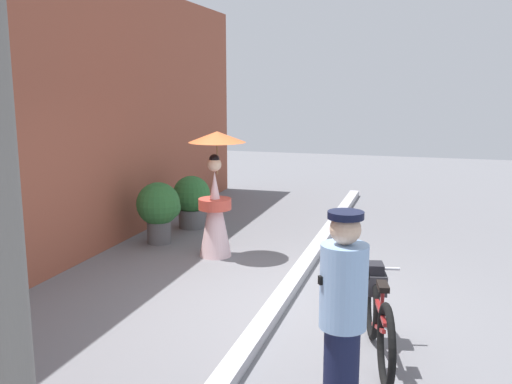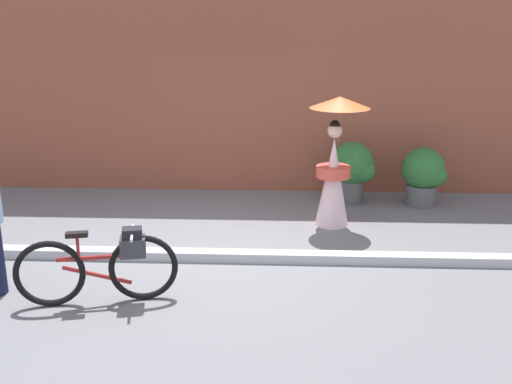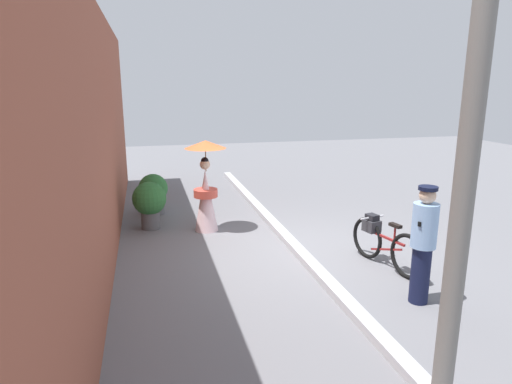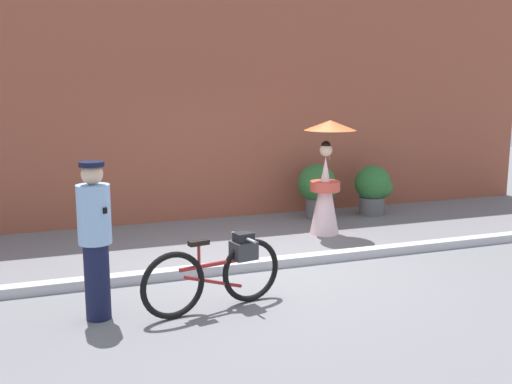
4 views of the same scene
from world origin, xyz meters
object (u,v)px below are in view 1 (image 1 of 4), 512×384
person_officer (343,318)px  potted_plant_by_door (160,208)px  bicycle_near_officer (378,313)px  person_with_parasol (216,193)px  potted_plant_small (193,199)px

person_officer → potted_plant_by_door: 5.55m
bicycle_near_officer → potted_plant_by_door: 4.76m
person_with_parasol → bicycle_near_officer: bearing=-134.9°
potted_plant_by_door → person_with_parasol: bearing=-109.7°
bicycle_near_officer → potted_plant_by_door: (2.99, 3.71, 0.16)m
potted_plant_by_door → bicycle_near_officer: bearing=-128.8°
bicycle_near_officer → person_officer: size_ratio=1.00×
person_with_parasol → potted_plant_small: person_with_parasol is taller
potted_plant_by_door → potted_plant_small: bearing=-5.1°
person_with_parasol → potted_plant_by_door: 1.25m
bicycle_near_officer → potted_plant_small: size_ratio=1.76×
potted_plant_small → potted_plant_by_door: bearing=174.9°
person_officer → person_with_parasol: 4.56m
person_officer → potted_plant_by_door: (4.26, 3.55, -0.30)m
person_officer → person_with_parasol: size_ratio=0.89×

